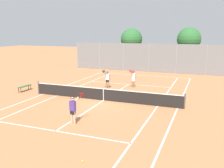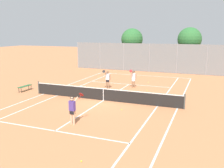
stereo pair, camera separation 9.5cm
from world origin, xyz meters
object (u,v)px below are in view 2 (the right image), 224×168
(loose_tennis_ball_1, at_px, (147,90))
(loose_tennis_ball_2, at_px, (85,83))
(loose_tennis_ball_4, at_px, (81,161))
(tree_behind_right, at_px, (190,40))
(loose_tennis_ball_5, at_px, (98,77))
(tennis_net, at_px, (103,94))
(loose_tennis_ball_3, at_px, (148,82))
(courtside_bench, at_px, (25,86))
(tree_behind_left, at_px, (132,40))
(player_far_right, at_px, (133,78))
(player_far_left, at_px, (108,79))
(loose_tennis_ball_0, at_px, (122,110))
(player_near_side, at_px, (72,109))

(loose_tennis_ball_1, bearing_deg, loose_tennis_ball_2, 173.02)
(loose_tennis_ball_4, bearing_deg, tree_behind_right, 85.86)
(loose_tennis_ball_4, xyz_separation_m, loose_tennis_ball_5, (-7.31, 17.64, 0.00))
(tennis_net, xyz_separation_m, loose_tennis_ball_3, (1.58, 7.93, -0.48))
(courtside_bench, bearing_deg, tree_behind_left, 74.13)
(player_far_right, bearing_deg, tree_behind_right, 72.49)
(tennis_net, height_order, tree_behind_right, tree_behind_right)
(loose_tennis_ball_2, bearing_deg, courtside_bench, -124.55)
(loose_tennis_ball_3, height_order, tree_behind_left, tree_behind_left)
(player_far_right, xyz_separation_m, courtside_bench, (-8.50, -4.81, -0.52))
(player_far_left, relative_size, tree_behind_right, 0.31)
(loose_tennis_ball_1, bearing_deg, loose_tennis_ball_3, 101.89)
(player_far_left, xyz_separation_m, loose_tennis_ball_3, (2.86, 3.99, -0.89))
(player_far_right, relative_size, loose_tennis_ball_3, 26.88)
(loose_tennis_ball_0, distance_m, loose_tennis_ball_2, 9.43)
(tennis_net, bearing_deg, player_far_left, 108.06)
(tree_behind_right, bearing_deg, loose_tennis_ball_0, -97.79)
(loose_tennis_ball_5, xyz_separation_m, courtside_bench, (-3.17, -8.59, 0.38))
(loose_tennis_ball_0, bearing_deg, loose_tennis_ball_3, 93.00)
(player_far_right, xyz_separation_m, loose_tennis_ball_2, (-5.11, 0.10, -0.89))
(tennis_net, xyz_separation_m, loose_tennis_ball_0, (2.09, -1.73, -0.48))
(player_far_right, distance_m, tree_behind_right, 13.25)
(tree_behind_right, bearing_deg, tree_behind_left, -176.75)
(player_near_side, xyz_separation_m, courtside_bench, (-8.05, 5.53, -0.52))
(tree_behind_left, bearing_deg, tree_behind_right, 3.25)
(loose_tennis_ball_0, relative_size, tree_behind_right, 0.01)
(tennis_net, height_order, loose_tennis_ball_2, tennis_net)
(loose_tennis_ball_1, bearing_deg, player_far_left, -172.42)
(tennis_net, height_order, player_near_side, player_near_side)
(player_near_side, height_order, loose_tennis_ball_2, player_near_side)
(loose_tennis_ball_5, bearing_deg, tree_behind_right, 42.73)
(player_far_left, distance_m, tree_behind_left, 13.49)
(player_far_right, xyz_separation_m, loose_tennis_ball_0, (1.26, -6.85, -0.89))
(loose_tennis_ball_3, relative_size, tree_behind_right, 0.01)
(tennis_net, bearing_deg, loose_tennis_ball_4, -72.15)
(loose_tennis_ball_4, height_order, courtside_bench, courtside_bench)
(tennis_net, relative_size, loose_tennis_ball_4, 181.82)
(player_far_left, xyz_separation_m, loose_tennis_ball_2, (-3.00, 1.29, -0.89))
(tennis_net, relative_size, loose_tennis_ball_0, 181.82)
(tennis_net, bearing_deg, loose_tennis_ball_2, 129.33)
(player_far_right, relative_size, loose_tennis_ball_2, 26.88)
(tennis_net, distance_m, loose_tennis_ball_1, 5.01)
(player_far_left, bearing_deg, loose_tennis_ball_2, 156.76)
(courtside_bench, relative_size, tree_behind_left, 0.27)
(tennis_net, height_order, tree_behind_left, tree_behind_left)
(courtside_bench, bearing_deg, player_far_left, 29.59)
(courtside_bench, bearing_deg, loose_tennis_ball_4, -40.80)
(loose_tennis_ball_0, xyz_separation_m, loose_tennis_ball_2, (-6.37, 6.95, 0.00))
(loose_tennis_ball_1, relative_size, courtside_bench, 0.04)
(tree_behind_right, bearing_deg, loose_tennis_ball_2, -126.44)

